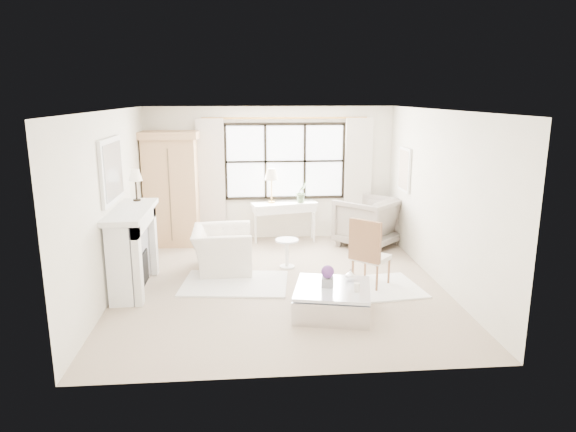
% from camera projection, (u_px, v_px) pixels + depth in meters
% --- Properties ---
extents(floor, '(5.50, 5.50, 0.00)m').
position_uv_depth(floor, '(280.00, 284.00, 8.13)').
color(floor, tan).
rests_on(floor, ground).
extents(ceiling, '(5.50, 5.50, 0.00)m').
position_uv_depth(ceiling, '(279.00, 110.00, 7.51)').
color(ceiling, white).
rests_on(ceiling, ground).
extents(wall_back, '(5.00, 0.00, 5.00)m').
position_uv_depth(wall_back, '(270.00, 174.00, 10.48)').
color(wall_back, white).
rests_on(wall_back, ground).
extents(wall_front, '(5.00, 0.00, 5.00)m').
position_uv_depth(wall_front, '(299.00, 255.00, 5.15)').
color(wall_front, white).
rests_on(wall_front, ground).
extents(wall_left, '(0.00, 5.50, 5.50)m').
position_uv_depth(wall_left, '(112.00, 203.00, 7.61)').
color(wall_left, silver).
rests_on(wall_left, ground).
extents(wall_right, '(0.00, 5.50, 5.50)m').
position_uv_depth(wall_right, '(439.00, 198.00, 8.02)').
color(wall_right, silver).
rests_on(wall_right, ground).
extents(window_pane, '(2.40, 0.02, 1.50)m').
position_uv_depth(window_pane, '(285.00, 161.00, 10.43)').
color(window_pane, white).
rests_on(window_pane, wall_back).
extents(window_frame, '(2.50, 0.04, 1.50)m').
position_uv_depth(window_frame, '(285.00, 161.00, 10.42)').
color(window_frame, black).
rests_on(window_frame, wall_back).
extents(curtain_rod, '(3.30, 0.04, 0.04)m').
position_uv_depth(curtain_rod, '(285.00, 118.00, 10.17)').
color(curtain_rod, '#BB8541').
rests_on(curtain_rod, wall_back).
extents(curtain_left, '(0.55, 0.10, 2.47)m').
position_uv_depth(curtain_left, '(211.00, 181.00, 10.31)').
color(curtain_left, beige).
rests_on(curtain_left, ground).
extents(curtain_right, '(0.55, 0.10, 2.47)m').
position_uv_depth(curtain_right, '(358.00, 179.00, 10.56)').
color(curtain_right, beige).
rests_on(curtain_right, ground).
extents(fireplace, '(0.58, 1.66, 1.26)m').
position_uv_depth(fireplace, '(131.00, 248.00, 7.79)').
color(fireplace, silver).
rests_on(fireplace, ground).
extents(mirror_frame, '(0.05, 1.15, 0.95)m').
position_uv_depth(mirror_frame, '(111.00, 170.00, 7.50)').
color(mirror_frame, silver).
rests_on(mirror_frame, wall_left).
extents(mirror_glass, '(0.02, 1.00, 0.80)m').
position_uv_depth(mirror_glass, '(113.00, 170.00, 7.50)').
color(mirror_glass, silver).
rests_on(mirror_glass, wall_left).
extents(art_frame, '(0.04, 0.62, 0.82)m').
position_uv_depth(art_frame, '(405.00, 170.00, 9.62)').
color(art_frame, white).
rests_on(art_frame, wall_right).
extents(art_canvas, '(0.01, 0.52, 0.72)m').
position_uv_depth(art_canvas, '(403.00, 170.00, 9.62)').
color(art_canvas, beige).
rests_on(art_canvas, wall_right).
extents(mantel_lamp, '(0.22, 0.22, 0.51)m').
position_uv_depth(mantel_lamp, '(135.00, 177.00, 8.14)').
color(mantel_lamp, black).
rests_on(mantel_lamp, fireplace).
extents(armoire, '(1.14, 0.74, 2.24)m').
position_uv_depth(armoire, '(172.00, 188.00, 10.03)').
color(armoire, tan).
rests_on(armoire, floor).
extents(console_table, '(1.37, 0.71, 0.80)m').
position_uv_depth(console_table, '(284.00, 222.00, 10.44)').
color(console_table, white).
rests_on(console_table, floor).
extents(console_lamp, '(0.28, 0.28, 0.69)m').
position_uv_depth(console_lamp, '(271.00, 175.00, 10.21)').
color(console_lamp, '#AD813C').
rests_on(console_lamp, console_table).
extents(orchid_plant, '(0.30, 0.28, 0.42)m').
position_uv_depth(orchid_plant, '(302.00, 192.00, 10.31)').
color(orchid_plant, '#566F4A').
rests_on(orchid_plant, console_table).
extents(side_table, '(0.40, 0.40, 0.51)m').
position_uv_depth(side_table, '(287.00, 249.00, 8.82)').
color(side_table, silver).
rests_on(side_table, floor).
extents(rug_left, '(1.75, 1.33, 0.03)m').
position_uv_depth(rug_left, '(235.00, 283.00, 8.11)').
color(rug_left, white).
rests_on(rug_left, floor).
extents(rug_right, '(1.59, 1.27, 0.03)m').
position_uv_depth(rug_right, '(371.00, 288.00, 7.90)').
color(rug_right, white).
rests_on(rug_right, floor).
extents(club_armchair, '(0.99, 1.13, 0.73)m').
position_uv_depth(club_armchair, '(222.00, 249.00, 8.70)').
color(club_armchair, white).
rests_on(club_armchair, floor).
extents(wingback_chair, '(1.48, 1.48, 0.97)m').
position_uv_depth(wingback_chair, '(367.00, 222.00, 10.09)').
color(wingback_chair, gray).
rests_on(wingback_chair, floor).
extents(french_chair, '(0.68, 0.68, 1.08)m').
position_uv_depth(french_chair, '(370.00, 267.00, 7.97)').
color(french_chair, '#90603C').
rests_on(french_chair, floor).
extents(coffee_table, '(1.19, 1.19, 0.38)m').
position_uv_depth(coffee_table, '(332.00, 300.00, 7.00)').
color(coffee_table, silver).
rests_on(coffee_table, floor).
extents(planter_box, '(0.19, 0.19, 0.12)m').
position_uv_depth(planter_box, '(328.00, 282.00, 6.97)').
color(planter_box, gray).
rests_on(planter_box, coffee_table).
extents(planter_flowers, '(0.18, 0.18, 0.18)m').
position_uv_depth(planter_flowers, '(328.00, 272.00, 6.93)').
color(planter_flowers, '#572C6F').
rests_on(planter_flowers, planter_box).
extents(pillar_candle, '(0.08, 0.08, 0.12)m').
position_uv_depth(pillar_candle, '(357.00, 287.00, 6.78)').
color(pillar_candle, beige).
rests_on(pillar_candle, coffee_table).
extents(coffee_vase, '(0.20, 0.20, 0.16)m').
position_uv_depth(coffee_vase, '(350.00, 275.00, 7.18)').
color(coffee_vase, white).
rests_on(coffee_vase, coffee_table).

